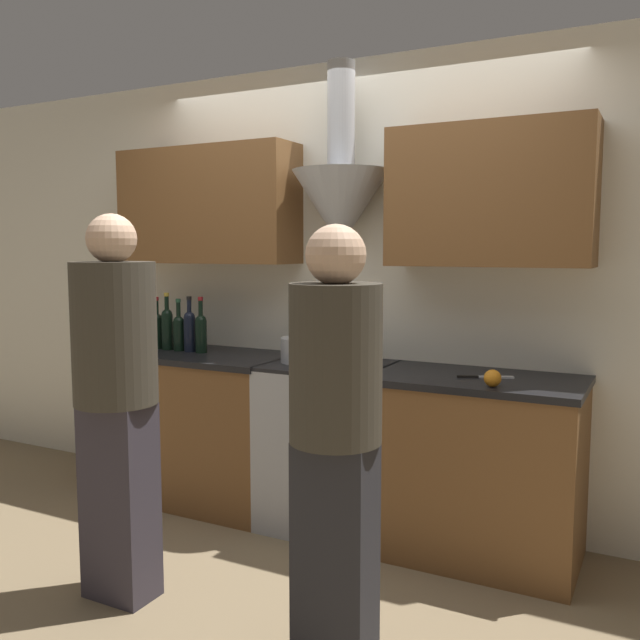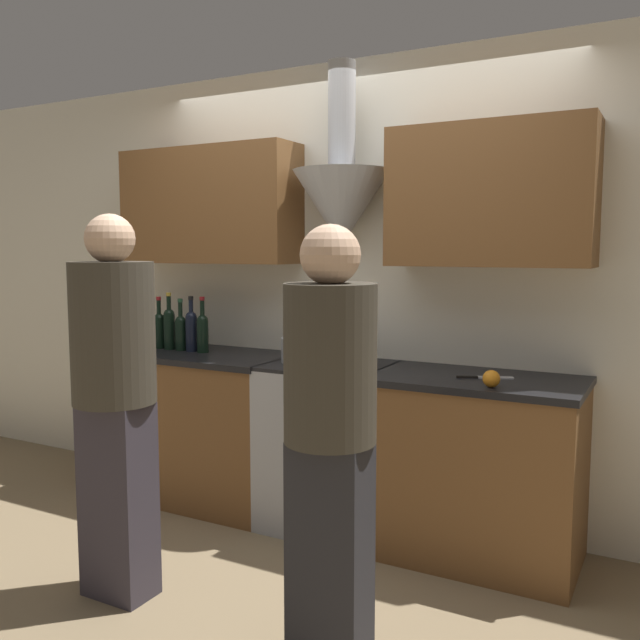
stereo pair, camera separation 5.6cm
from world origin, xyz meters
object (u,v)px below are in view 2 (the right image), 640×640
(wine_bottle_3, at_px, (169,326))
(wine_bottle_4, at_px, (181,330))
(wine_bottle_1, at_px, (145,325))
(wine_bottle_5, at_px, (191,329))
(stove_range, at_px, (329,444))
(wine_bottle_2, at_px, (159,328))
(wine_bottle_6, at_px, (203,331))
(stock_pot, at_px, (304,350))
(wine_bottle_0, at_px, (134,327))
(mixing_bowl, at_px, (351,359))
(orange_fruit, at_px, (491,379))
(person_foreground_right, at_px, (330,428))
(person_foreground_left, at_px, (115,390))

(wine_bottle_3, relative_size, wine_bottle_4, 1.11)
(wine_bottle_1, relative_size, wine_bottle_5, 1.02)
(stove_range, xyz_separation_m, wine_bottle_5, (-0.95, 0.00, 0.59))
(stove_range, distance_m, wine_bottle_2, 1.34)
(stove_range, xyz_separation_m, wine_bottle_4, (-1.03, -0.00, 0.58))
(wine_bottle_5, bearing_deg, wine_bottle_3, 179.52)
(wine_bottle_2, relative_size, wine_bottle_3, 0.92)
(wine_bottle_2, bearing_deg, stove_range, -0.38)
(wine_bottle_6, bearing_deg, stock_pot, -1.05)
(wine_bottle_0, xyz_separation_m, wine_bottle_4, (0.39, -0.00, 0.00))
(stove_range, bearing_deg, wine_bottle_1, -179.96)
(wine_bottle_0, bearing_deg, wine_bottle_2, 1.80)
(mixing_bowl, bearing_deg, wine_bottle_4, 179.36)
(stock_pot, bearing_deg, wine_bottle_4, 178.96)
(wine_bottle_2, bearing_deg, orange_fruit, -5.88)
(wine_bottle_5, height_order, orange_fruit, wine_bottle_5)
(wine_bottle_5, xyz_separation_m, mixing_bowl, (1.09, -0.01, -0.10))
(wine_bottle_0, height_order, wine_bottle_1, wine_bottle_1)
(stove_range, xyz_separation_m, mixing_bowl, (0.14, -0.01, 0.49))
(stove_range, height_order, mixing_bowl, mixing_bowl)
(person_foreground_right, bearing_deg, wine_bottle_1, 149.18)
(wine_bottle_6, bearing_deg, wine_bottle_2, 178.11)
(wine_bottle_1, bearing_deg, wine_bottle_0, 178.57)
(mixing_bowl, bearing_deg, wine_bottle_1, 179.50)
(wine_bottle_2, bearing_deg, person_foreground_left, -56.46)
(wine_bottle_2, bearing_deg, wine_bottle_4, -2.73)
(wine_bottle_4, height_order, person_foreground_right, person_foreground_right)
(wine_bottle_6, relative_size, person_foreground_left, 0.20)
(mixing_bowl, xyz_separation_m, person_foreground_left, (-0.60, -1.11, -0.02))
(orange_fruit, bearing_deg, stock_pot, 169.71)
(wine_bottle_2, xyz_separation_m, mixing_bowl, (1.36, -0.02, -0.09))
(wine_bottle_5, relative_size, wine_bottle_6, 1.00)
(stove_range, bearing_deg, wine_bottle_5, 179.99)
(wine_bottle_6, bearing_deg, orange_fruit, -6.66)
(wine_bottle_3, xyz_separation_m, person_foreground_right, (1.73, -1.15, -0.16))
(person_foreground_right, bearing_deg, orange_fruit, 70.08)
(person_foreground_left, bearing_deg, wine_bottle_5, 113.45)
(stove_range, xyz_separation_m, stock_pot, (-0.14, -0.02, 0.52))
(stove_range, distance_m, wine_bottle_1, 1.45)
(wine_bottle_1, xyz_separation_m, person_foreground_left, (0.86, -1.12, -0.12))
(mixing_bowl, bearing_deg, wine_bottle_3, 179.31)
(wine_bottle_2, xyz_separation_m, wine_bottle_3, (0.09, -0.01, 0.02))
(wine_bottle_2, height_order, mixing_bowl, wine_bottle_2)
(wine_bottle_2, distance_m, person_foreground_right, 2.16)
(wine_bottle_1, bearing_deg, orange_fruit, -5.38)
(wine_bottle_2, relative_size, stock_pot, 1.26)
(orange_fruit, height_order, person_foreground_left, person_foreground_left)
(stove_range, distance_m, wine_bottle_4, 1.18)
(stock_pot, distance_m, orange_fruit, 1.11)
(stove_range, height_order, wine_bottle_3, wine_bottle_3)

